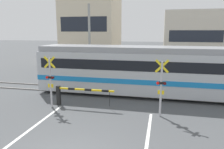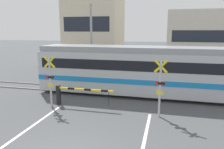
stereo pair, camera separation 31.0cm
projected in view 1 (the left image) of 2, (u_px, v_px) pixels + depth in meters
rail_track_near at (115, 95)px, 14.70m from camera, size 50.00×0.10×0.08m
rail_track_far at (119, 89)px, 16.07m from camera, size 50.00×0.10×0.08m
road_stripe_left at (6, 148)px, 8.15m from camera, size 0.14×9.24×0.01m
commuter_train at (159, 70)px, 14.43m from camera, size 16.24×2.85×3.27m
crossing_barrier_near at (71, 93)px, 12.57m from camera, size 3.44×0.20×1.15m
crossing_barrier_far at (148, 75)px, 17.59m from camera, size 3.44×0.20×1.15m
crossing_signal_left at (50, 80)px, 12.16m from camera, size 0.68×0.15×2.93m
crossing_signal_right at (161, 86)px, 10.85m from camera, size 0.68×0.15×2.93m
pedestrian at (141, 66)px, 20.90m from camera, size 0.38×0.22×1.68m
building_left_of_street at (92, 28)px, 30.79m from camera, size 7.30×6.79×9.24m
building_right_of_street at (192, 38)px, 28.12m from camera, size 7.01×6.79×6.65m
utility_pole_streetside at (89, 41)px, 20.72m from camera, size 0.22×0.22×6.73m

